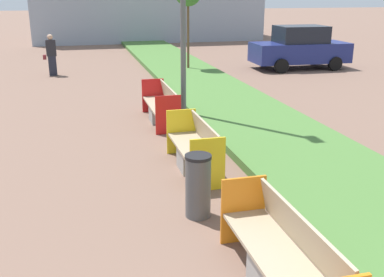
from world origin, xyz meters
name	(u,v)px	position (x,y,z in m)	size (l,w,h in m)	color
planter_grass_strip	(226,101)	(3.20, 12.00, 0.09)	(2.80, 120.00, 0.18)	#4C7A38
bench_orange_frame	(282,262)	(0.94, 3.31, 0.37)	(0.65, 2.29, 0.94)	#9E9B96
bench_yellow_frame	(195,151)	(0.94, 7.14, 0.37)	(0.65, 2.02, 0.94)	#9E9B96
bench_red_frame	(162,108)	(0.94, 10.58, 0.37)	(0.65, 2.22, 0.94)	#9E9B96
litter_bin	(198,186)	(0.50, 5.30, 0.49)	(0.40, 0.40, 0.98)	#4C4F51
pedestrian_walking	(51,55)	(-2.09, 18.46, 0.84)	(0.53, 0.24, 1.65)	#232633
parked_car_distant	(300,48)	(8.45, 17.56, 0.91)	(4.25, 2.00, 1.86)	navy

